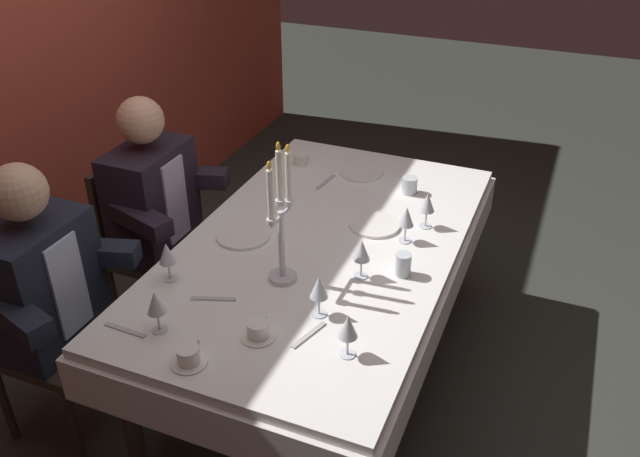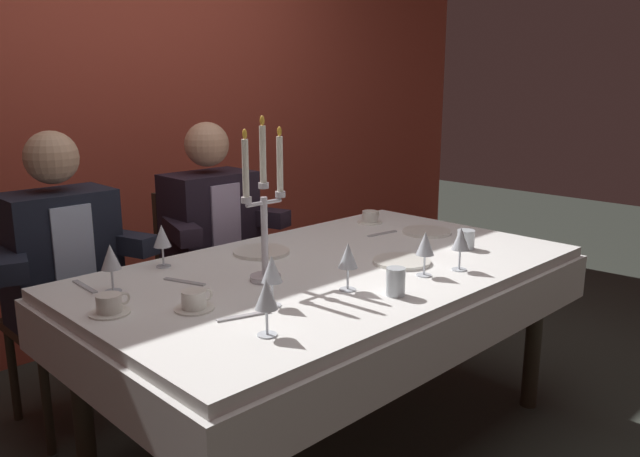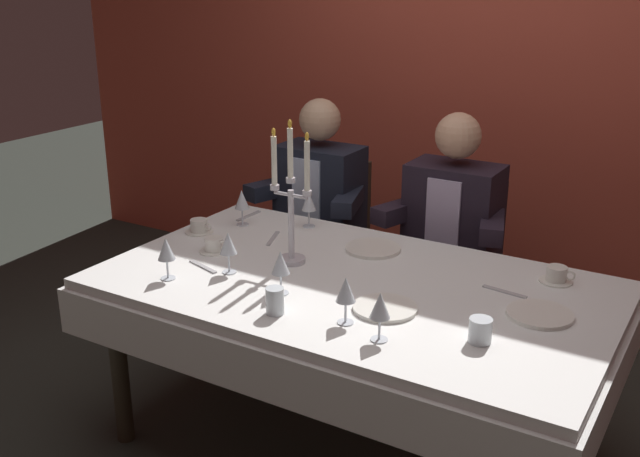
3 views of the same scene
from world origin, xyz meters
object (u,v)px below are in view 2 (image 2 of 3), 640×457
Objects in this scene: dinner_plate_1 at (261,252)px; wine_glass_3 at (425,245)px; dinner_plate_0 at (426,232)px; water_tumbler_0 at (396,282)px; coffee_cup_1 at (370,218)px; wine_glass_2 at (111,258)px; wine_glass_1 at (162,237)px; water_tumbler_1 at (466,240)px; coffee_cup_0 at (194,301)px; wine_glass_5 at (461,240)px; seated_diner_0 at (60,255)px; dining_table at (332,295)px; candelabra at (264,216)px; wine_glass_4 at (272,271)px; wine_glass_6 at (266,296)px; coffee_cup_2 at (110,305)px; dinner_plate_2 at (402,261)px; seated_diner_1 at (209,227)px; wine_glass_0 at (348,257)px.

wine_glass_3 is at bearing -70.46° from dinner_plate_1.
water_tumbler_0 reaches higher than dinner_plate_0.
coffee_cup_1 is at bearing 4.49° from dinner_plate_1.
wine_glass_2 reaches higher than coffee_cup_1.
water_tumbler_1 is at bearing -32.35° from wine_glass_1.
wine_glass_5 is at bearing -20.08° from coffee_cup_0.
seated_diner_0 is at bearing 159.26° from coffee_cup_1.
candelabra is (-0.30, 0.04, 0.35)m from dining_table.
wine_glass_5 is (0.74, -0.20, 0.00)m from wine_glass_4.
wine_glass_6 is 1.24× the size of coffee_cup_2.
dinner_plate_0 is at bearing 25.61° from dinner_plate_2.
coffee_cup_0 is (-0.54, 0.35, -0.02)m from water_tumbler_0.
dinner_plate_1 is 0.19× the size of seated_diner_1.
coffee_cup_2 is 0.79m from seated_diner_0.
dining_table is 0.63m from water_tumbler_1.
wine_glass_0 is 0.48m from wine_glass_5.
candelabra is 3.51× the size of wine_glass_6.
wine_glass_0 is 1.24× the size of coffee_cup_0.
wine_glass_2 is 1.41m from water_tumbler_1.
seated_diner_1 reaches higher than wine_glass_4.
coffee_cup_1 is at bearing -2.86° from wine_glass_1.
wine_glass_3 reaches higher than water_tumbler_0.
wine_glass_0 reaches higher than water_tumbler_1.
water_tumbler_0 is 0.69m from water_tumbler_1.
coffee_cup_1 is 0.79m from seated_diner_1.
wine_glass_6 is 1.24× the size of coffee_cup_0.
wine_glass_3 is at bearing -20.39° from coffee_cup_0.
wine_glass_5 is at bearing -79.03° from seated_diner_1.
wine_glass_1 is at bearing 177.14° from coffee_cup_1.
dinner_plate_1 is (-0.08, 0.32, 0.13)m from dining_table.
dinner_plate_1 is 1.03× the size of dinner_plate_2.
dinner_plate_1 is 0.86m from wine_glass_6.
wine_glass_2 is 0.60m from seated_diner_0.
coffee_cup_1 is at bearing 19.83° from candelabra.
wine_glass_2 is 1.24× the size of coffee_cup_1.
dining_table is at bearing 2.78° from coffee_cup_0.
seated_diner_1 is at bearing 64.78° from wine_glass_4.
wine_glass_2 is 0.13× the size of seated_diner_0.
coffee_cup_2 is at bearing 171.31° from candelabra.
coffee_cup_2 is at bearing 155.92° from wine_glass_3.
wine_glass_4 is 1.75× the size of water_tumbler_0.
wine_glass_2 and wine_glass_4 have the same top height.
seated_diner_0 is (-0.51, 1.12, -0.12)m from wine_glass_0.
wine_glass_6 is (-0.16, -0.17, 0.00)m from wine_glass_4.
dining_table is 0.53m from wine_glass_5.
dining_table is at bearing 29.46° from wine_glass_6.
seated_diner_1 is (0.22, 1.12, -0.12)m from wine_glass_0.
seated_diner_0 is (-0.89, 1.05, -0.01)m from dinner_plate_2.
wine_glass_3 is at bearing -35.16° from wine_glass_2.
dinner_plate_2 is at bearing 12.26° from wine_glass_6.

